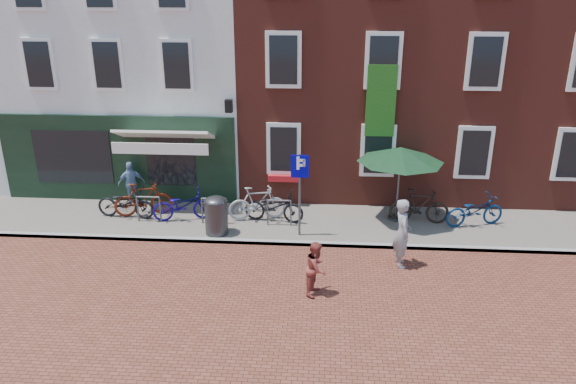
# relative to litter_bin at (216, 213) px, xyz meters

# --- Properties ---
(ground) EXTENTS (80.00, 80.00, 0.00)m
(ground) POSITION_rel_litter_bin_xyz_m (1.27, -0.50, -0.73)
(ground) COLOR brown
(sidewalk) EXTENTS (24.00, 3.00, 0.10)m
(sidewalk) POSITION_rel_litter_bin_xyz_m (2.27, 1.00, -0.68)
(sidewalk) COLOR slate
(sidewalk) RESTS_ON ground
(building_stucco) EXTENTS (8.00, 8.00, 9.00)m
(building_stucco) POSITION_rel_litter_bin_xyz_m (-3.73, 6.50, 3.77)
(building_stucco) COLOR silver
(building_stucco) RESTS_ON ground
(building_brick_mid) EXTENTS (6.00, 8.00, 10.00)m
(building_brick_mid) POSITION_rel_litter_bin_xyz_m (3.27, 6.50, 4.27)
(building_brick_mid) COLOR maroon
(building_brick_mid) RESTS_ON ground
(building_brick_right) EXTENTS (6.00, 8.00, 10.00)m
(building_brick_right) POSITION_rel_litter_bin_xyz_m (9.27, 6.50, 4.27)
(building_brick_right) COLOR maroon
(building_brick_right) RESTS_ON ground
(litter_bin) EXTENTS (0.66, 0.66, 1.22)m
(litter_bin) POSITION_rel_litter_bin_xyz_m (0.00, 0.00, 0.00)
(litter_bin) COLOR #363638
(litter_bin) RESTS_ON sidewalk
(parking_sign) EXTENTS (0.50, 0.08, 2.45)m
(parking_sign) POSITION_rel_litter_bin_xyz_m (2.42, 0.04, 1.05)
(parking_sign) COLOR #4C4C4F
(parking_sign) RESTS_ON sidewalk
(parasol) EXTENTS (2.61, 2.61, 2.42)m
(parasol) POSITION_rel_litter_bin_xyz_m (5.35, 1.44, 1.54)
(parasol) COLOR #4C4C4F
(parasol) RESTS_ON sidewalk
(woman) EXTENTS (0.50, 0.71, 1.85)m
(woman) POSITION_rel_litter_bin_xyz_m (5.14, -1.40, 0.19)
(woman) COLOR gray
(woman) RESTS_ON ground
(boy) EXTENTS (0.67, 0.77, 1.33)m
(boy) POSITION_rel_litter_bin_xyz_m (2.97, -2.97, -0.07)
(boy) COLOR #943931
(boy) RESTS_ON ground
(cafe_person) EXTENTS (0.92, 0.65, 1.45)m
(cafe_person) POSITION_rel_litter_bin_xyz_m (-3.23, 2.10, 0.10)
(cafe_person) COLOR #7493BC
(cafe_person) RESTS_ON sidewalk
(bicycle_0) EXTENTS (1.90, 0.82, 0.97)m
(bicycle_0) POSITION_rel_litter_bin_xyz_m (-3.05, 0.96, -0.15)
(bicycle_0) COLOR black
(bicycle_0) RESTS_ON sidewalk
(bicycle_1) EXTENTS (1.86, 1.04, 1.08)m
(bicycle_1) POSITION_rel_litter_bin_xyz_m (-2.55, 1.18, -0.09)
(bicycle_1) COLOR #611C0B
(bicycle_1) RESTS_ON sidewalk
(bicycle_2) EXTENTS (1.95, 1.09, 0.97)m
(bicycle_2) POSITION_rel_litter_bin_xyz_m (-1.22, 0.90, -0.15)
(bicycle_2) COLOR #130564
(bicycle_2) RESTS_ON sidewalk
(bicycle_3) EXTENTS (1.86, 0.93, 1.08)m
(bicycle_3) POSITION_rel_litter_bin_xyz_m (1.06, 1.10, -0.09)
(bicycle_3) COLOR #A4A4A6
(bicycle_3) RESTS_ON sidewalk
(bicycle_4) EXTENTS (1.92, 0.90, 0.97)m
(bicycle_4) POSITION_rel_litter_bin_xyz_m (1.58, 1.00, -0.15)
(bicycle_4) COLOR black
(bicycle_4) RESTS_ON sidewalk
(bicycle_5) EXTENTS (1.82, 0.62, 1.08)m
(bicycle_5) POSITION_rel_litter_bin_xyz_m (6.00, 1.22, -0.09)
(bicycle_5) COLOR black
(bicycle_5) RESTS_ON sidewalk
(bicycle_6) EXTENTS (1.95, 1.14, 0.97)m
(bicycle_6) POSITION_rel_litter_bin_xyz_m (7.63, 1.11, -0.15)
(bicycle_6) COLOR #06244F
(bicycle_6) RESTS_ON sidewalk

